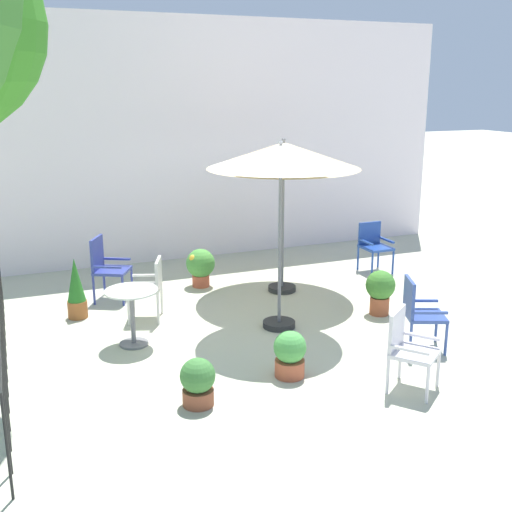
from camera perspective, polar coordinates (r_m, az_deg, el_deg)
name	(u,v)px	position (r m, az deg, el deg)	size (l,w,h in m)	color
ground_plane	(269,334)	(8.33, 1.16, -7.13)	(60.00, 60.00, 0.00)	beige
villa_facade	(178,141)	(11.74, -7.08, 10.33)	(10.70, 0.30, 4.37)	white
terrace_railing	(1,319)	(7.50, -22.21, -5.33)	(0.03, 5.10, 1.01)	black
patio_umbrella_0	(281,160)	(8.02, 2.26, 8.76)	(1.83, 1.83, 2.51)	#2D2D2D
patio_umbrella_1	(283,156)	(9.58, 2.51, 9.04)	(2.35, 2.35, 2.41)	#2D2D2D
cafe_table_0	(132,307)	(7.98, -11.21, -4.58)	(0.66, 0.66, 0.73)	white
patio_chair_0	(419,310)	(7.98, 14.56, -4.73)	(0.61, 0.61, 0.90)	#364E97
patio_chair_1	(106,265)	(9.71, -13.48, -0.77)	(0.66, 0.67, 0.98)	#323E91
patio_chair_2	(374,243)	(11.17, 10.64, 1.14)	(0.46, 0.50, 0.85)	#234598
patio_chair_3	(407,345)	(6.92, 13.60, -7.88)	(0.65, 0.65, 0.88)	silver
patio_chair_4	(150,284)	(8.81, -9.62, -2.53)	(0.57, 0.60, 0.86)	silver
potted_plant_0	(380,289)	(9.08, 11.23, -3.00)	(0.42, 0.42, 0.65)	#A25031
potted_plant_1	(198,382)	(6.53, -5.31, -11.30)	(0.37, 0.37, 0.51)	brown
potted_plant_2	(290,354)	(7.10, 3.10, -8.86)	(0.37, 0.37, 0.54)	#B05437
potted_plant_3	(200,265)	(10.19, -5.07, -0.85)	(0.47, 0.47, 0.62)	#C15638
potted_plant_4	(76,290)	(9.12, -16.04, -2.95)	(0.28, 0.28, 0.87)	#97562A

